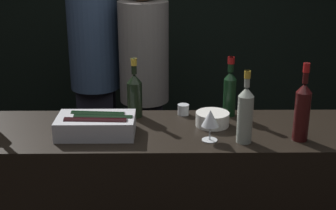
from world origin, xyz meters
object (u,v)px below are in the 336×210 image
candle_votive (183,110)px  red_wine_bottle_tall (302,109)px  champagne_bottle (135,94)px  red_wine_bottle_burgundy (230,91)px  ice_bin_with_bottles (97,124)px  wine_glass (210,119)px  person_blond_tee (95,66)px  rose_wine_bottle (245,113)px  bowl_white (212,119)px  person_in_hoodie (144,77)px

candle_votive → red_wine_bottle_tall: 0.66m
champagne_bottle → red_wine_bottle_burgundy: bearing=1.3°
red_wine_bottle_burgundy → red_wine_bottle_tall: (0.29, -0.34, 0.01)m
ice_bin_with_bottles → wine_glass: size_ratio=2.46×
candle_votive → red_wine_bottle_tall: size_ratio=0.16×
person_blond_tee → ice_bin_with_bottles: bearing=91.0°
ice_bin_with_bottles → person_blond_tee: bearing=98.4°
candle_votive → wine_glass: bearing=-72.7°
rose_wine_bottle → red_wine_bottle_tall: bearing=4.8°
ice_bin_with_bottles → champagne_bottle: (0.17, 0.26, 0.07)m
champagne_bottle → red_wine_bottle_tall: bearing=-22.3°
red_wine_bottle_burgundy → person_blond_tee: (-0.87, 1.03, -0.12)m
red_wine_bottle_burgundy → person_blond_tee: person_blond_tee is taller
red_wine_bottle_burgundy → champagne_bottle: (-0.51, -0.01, -0.01)m
bowl_white → person_in_hoodie: 1.07m
red_wine_bottle_tall → bowl_white: bearing=154.6°
rose_wine_bottle → person_blond_tee: person_blond_tee is taller
wine_glass → red_wine_bottle_burgundy: bearing=68.2°
person_in_hoodie → wine_glass: bearing=85.8°
red_wine_bottle_tall → wine_glass: bearing=-179.5°
wine_glass → person_blond_tee: person_blond_tee is taller
person_blond_tee → red_wine_bottle_burgundy: bearing=123.0°
person_in_hoodie → bowl_white: bearing=90.4°
bowl_white → wine_glass: wine_glass is taller
champagne_bottle → ice_bin_with_bottles: bearing=-123.8°
wine_glass → person_in_hoodie: 1.25m
wine_glass → red_wine_bottle_tall: (0.43, 0.00, 0.04)m
red_wine_bottle_burgundy → champagne_bottle: 0.51m
champagne_bottle → person_blond_tee: size_ratio=0.18×
red_wine_bottle_burgundy → red_wine_bottle_tall: size_ratio=0.86×
ice_bin_with_bottles → person_in_hoodie: 1.13m
red_wine_bottle_tall → red_wine_bottle_burgundy: bearing=130.6°
person_in_hoodie → person_blond_tee: person_blond_tee is taller
wine_glass → rose_wine_bottle: bearing=-6.7°
bowl_white → candle_votive: (-0.14, 0.16, -0.01)m
ice_bin_with_bottles → person_in_hoodie: person_in_hoodie is taller
ice_bin_with_bottles → person_blond_tee: size_ratio=0.21×
red_wine_bottle_tall → rose_wine_bottle: size_ratio=1.08×
person_in_hoodie → candle_votive: bearing=85.5°
bowl_white → rose_wine_bottle: rose_wine_bottle is taller
bowl_white → red_wine_bottle_burgundy: bearing=55.0°
ice_bin_with_bottles → person_blond_tee: (-0.19, 1.29, -0.04)m
ice_bin_with_bottles → bowl_white: bearing=11.4°
bowl_white → red_wine_bottle_tall: size_ratio=0.46×
bowl_white → person_blond_tee: bearing=123.1°
rose_wine_bottle → person_in_hoodie: person_in_hoodie is taller
person_in_hoodie → person_blond_tee: 0.42m
wine_glass → candle_votive: (-0.11, 0.36, -0.08)m
candle_votive → ice_bin_with_bottles: bearing=-147.3°
bowl_white → person_blond_tee: (-0.77, 1.18, -0.02)m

